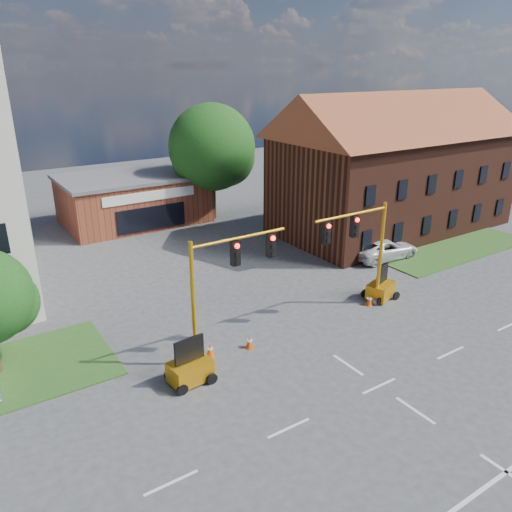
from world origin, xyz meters
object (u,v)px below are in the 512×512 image
at_px(signal_mast_east, 361,246).
at_px(pickup_white, 385,249).
at_px(signal_mast_west, 225,281).
at_px(trailer_east, 381,289).
at_px(trailer_west, 190,369).

height_order(signal_mast_east, pickup_white, signal_mast_east).
relative_size(signal_mast_west, trailer_east, 2.95).
relative_size(trailer_east, pickup_white, 0.40).
bearing_deg(signal_mast_west, trailer_west, -156.10).
distance_m(signal_mast_east, pickup_white, 9.63).
relative_size(signal_mast_east, pickup_white, 1.17).
xyz_separation_m(trailer_west, pickup_white, (18.80, 6.08, 0.07)).
distance_m(signal_mast_west, trailer_east, 11.50).
distance_m(signal_mast_east, trailer_east, 4.02).
bearing_deg(signal_mast_east, pickup_white, 33.21).
bearing_deg(trailer_east, trailer_west, 166.21).
relative_size(trailer_west, trailer_east, 1.01).
bearing_deg(pickup_white, signal_mast_west, 111.59).
bearing_deg(trailer_west, pickup_white, 12.69).
xyz_separation_m(signal_mast_east, pickup_white, (7.61, 4.98, -3.19)).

